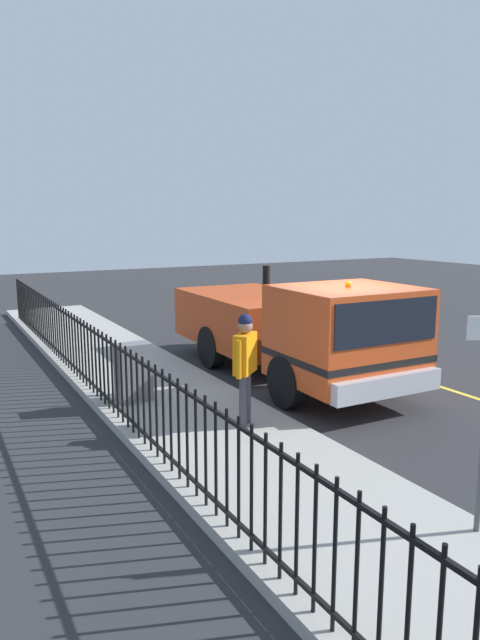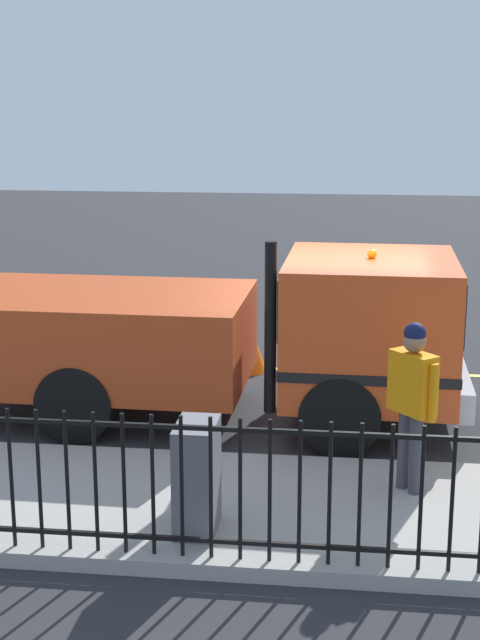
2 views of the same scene
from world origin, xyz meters
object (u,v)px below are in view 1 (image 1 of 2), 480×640
at_px(work_truck, 297,325).
at_px(utility_cabinet, 134,372).
at_px(worker_standing, 245,358).
at_px(traffic_cone, 373,353).

xyz_separation_m(work_truck, utility_cabinet, (3.52, 0.01, -0.53)).
bearing_deg(worker_standing, traffic_cone, -15.64).
xyz_separation_m(worker_standing, utility_cabinet, (1.15, -2.01, -0.57)).
relative_size(utility_cabinet, traffic_cone, 1.55).
relative_size(work_truck, utility_cabinet, 6.41).
distance_m(work_truck, utility_cabinet, 3.56).
xyz_separation_m(worker_standing, traffic_cone, (-4.56, -2.13, -0.90)).
bearing_deg(traffic_cone, worker_standing, 25.03).
relative_size(worker_standing, utility_cabinet, 1.70).
bearing_deg(traffic_cone, work_truck, 2.91).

